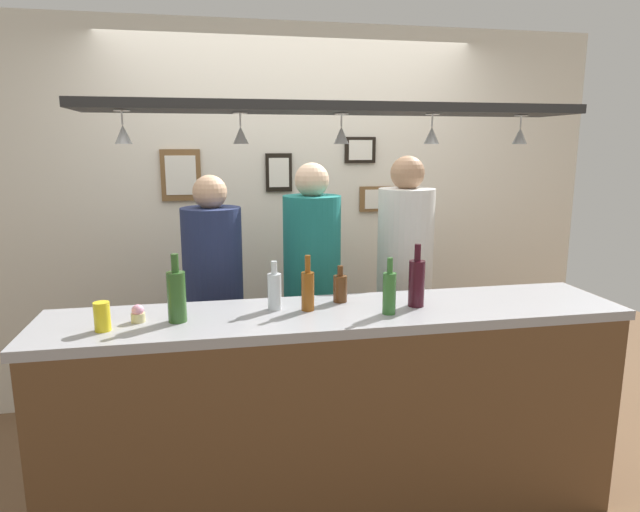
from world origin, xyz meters
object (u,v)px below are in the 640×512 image
person_left_navy_shirt (214,288)px  cupcake (138,314)px  picture_frame_lower_pair (380,199)px  drink_can (102,317)px  picture_frame_caricature (181,175)px  picture_frame_upper_small (360,150)px  bottle_champagne_green (177,295)px  person_right_white_patterned_shirt (405,269)px  bottle_beer_amber_tall (308,289)px  bottle_soda_clear (274,290)px  bottle_beer_green_import (389,292)px  bottle_wine_dark_red (417,282)px  bottle_beer_brown_stubby (340,288)px  person_middle_teal_shirt (312,277)px  picture_frame_crest (279,173)px

person_left_navy_shirt → cupcake: size_ratio=20.94×
picture_frame_lower_pair → drink_can: bearing=-137.8°
picture_frame_caricature → picture_frame_upper_small: size_ratio=1.55×
bottle_champagne_green → person_right_white_patterned_shirt: bearing=30.4°
picture_frame_upper_small → picture_frame_lower_pair: bearing=0.0°
bottle_champagne_green → picture_frame_lower_pair: size_ratio=1.00×
bottle_beer_amber_tall → person_right_white_patterned_shirt: bearing=44.5°
person_left_navy_shirt → bottle_soda_clear: person_left_navy_shirt is taller
person_left_navy_shirt → bottle_beer_green_import: 1.16m
bottle_beer_green_import → cupcake: size_ratio=3.33×
bottle_soda_clear → bottle_wine_dark_red: (0.67, -0.08, 0.03)m
bottle_champagne_green → drink_can: (-0.30, -0.07, -0.06)m
cupcake → picture_frame_caricature: bearing=84.4°
person_right_white_patterned_shirt → cupcake: 1.66m
picture_frame_upper_small → bottle_champagne_green: bearing=-130.0°
person_right_white_patterned_shirt → bottle_beer_brown_stubby: person_right_white_patterned_shirt is taller
bottle_soda_clear → picture_frame_upper_small: picture_frame_upper_small is taller
bottle_soda_clear → bottle_champagne_green: bearing=-167.4°
bottle_champagne_green → bottle_beer_amber_tall: (0.58, 0.05, -0.02)m
bottle_beer_green_import → bottle_soda_clear: bearing=161.4°
bottle_beer_brown_stubby → picture_frame_upper_small: picture_frame_upper_small is taller
person_right_white_patterned_shirt → drink_can: size_ratio=14.21×
person_middle_teal_shirt → bottle_soda_clear: person_middle_teal_shirt is taller
bottle_beer_amber_tall → picture_frame_caricature: size_ratio=0.76×
picture_frame_lower_pair → picture_frame_caricature: bearing=180.0°
bottle_beer_green_import → person_middle_teal_shirt: bearing=103.4°
bottle_soda_clear → picture_frame_crest: 1.43m
person_left_navy_shirt → picture_frame_upper_small: bearing=32.3°
bottle_champagne_green → bottle_wine_dark_red: bearing=1.1°
person_right_white_patterned_shirt → bottle_champagne_green: bearing=-149.6°
bottle_beer_brown_stubby → picture_frame_caricature: bearing=122.0°
picture_frame_lower_pair → cupcake: bearing=-137.3°
bottle_beer_amber_tall → drink_can: bottle_beer_amber_tall is taller
cupcake → picture_frame_crest: 1.70m
bottle_beer_amber_tall → picture_frame_crest: 1.45m
person_left_navy_shirt → picture_frame_lower_pair: 1.43m
picture_frame_caricature → picture_frame_upper_small: 1.24m
picture_frame_caricature → picture_frame_lower_pair: (1.38, 0.00, -0.18)m
person_middle_teal_shirt → picture_frame_caricature: size_ratio=4.99×
person_left_navy_shirt → bottle_beer_amber_tall: person_left_navy_shirt is taller
person_middle_teal_shirt → bottle_beer_amber_tall: 0.74m
person_middle_teal_shirt → picture_frame_lower_pair: (0.62, 0.66, 0.39)m
person_left_navy_shirt → bottle_beer_green_import: (0.78, -0.84, 0.16)m
person_middle_teal_shirt → picture_frame_upper_small: size_ratio=7.71×
person_middle_teal_shirt → bottle_wine_dark_red: (0.37, -0.75, 0.14)m
drink_can → person_left_navy_shirt: bearing=61.6°
person_left_navy_shirt → drink_can: (-0.45, -0.84, 0.12)m
bottle_beer_green_import → bottle_wine_dark_red: bearing=29.3°
bottle_champagne_green → bottle_beer_brown_stubby: 0.78m
picture_frame_crest → bottle_soda_clear: bearing=-98.1°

